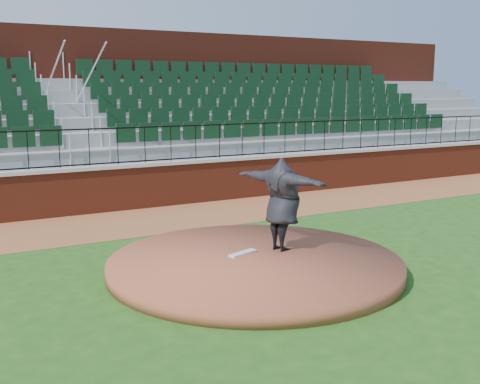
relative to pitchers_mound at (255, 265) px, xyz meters
name	(u,v)px	position (x,y,z in m)	size (l,w,h in m)	color
ground	(280,273)	(0.33, -0.34, -0.12)	(90.00, 90.00, 0.00)	#204C15
warning_track	(168,218)	(0.33, 5.06, -0.12)	(34.00, 3.20, 0.01)	brown
field_wall	(146,187)	(0.33, 6.66, 0.47)	(34.00, 0.35, 1.20)	maroon
wall_cap	(145,164)	(0.33, 6.66, 1.12)	(34.00, 0.45, 0.10)	#B7B7B7
wall_railing	(145,145)	(0.33, 6.66, 1.67)	(34.00, 0.05, 1.00)	black
seating_stands	(115,122)	(0.33, 9.38, 2.18)	(34.00, 5.10, 4.60)	gray
concourse_wall	(91,106)	(0.33, 12.18, 2.62)	(34.00, 0.50, 5.50)	maroon
pitchers_mound	(255,265)	(0.00, 0.00, 0.00)	(5.48, 5.48, 0.25)	brown
pitching_rubber	(243,253)	(-0.06, 0.34, 0.15)	(0.63, 0.16, 0.04)	silver
pitcher	(282,204)	(0.77, 0.26, 1.04)	(2.24, 0.61, 1.82)	black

